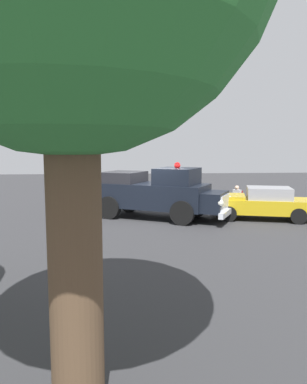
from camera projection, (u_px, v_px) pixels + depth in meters
name	position (u px, v px, depth m)	size (l,w,h in m)	color
ground_plane	(156.00, 221.00, 16.35)	(60.00, 60.00, 0.00)	#333335
vintage_fire_truck	(158.00, 192.00, 16.75)	(4.74, 6.27, 2.59)	black
classic_hot_rod	(261.00, 203.00, 16.61)	(2.98, 4.70, 1.46)	black
lawn_chair_near_truck	(237.00, 199.00, 19.02)	(0.69, 0.69, 1.02)	#B7BABF
lawn_chair_by_car	(119.00, 199.00, 19.10)	(0.69, 0.69, 1.02)	#B7BABF
spectator_seated	(236.00, 197.00, 18.91)	(0.62, 0.65, 1.29)	#383842
spectator_standing	(135.00, 189.00, 20.29)	(0.28, 0.64, 1.68)	#2D334C
traffic_cone	(101.00, 199.00, 21.21)	(0.40, 0.40, 0.64)	orange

